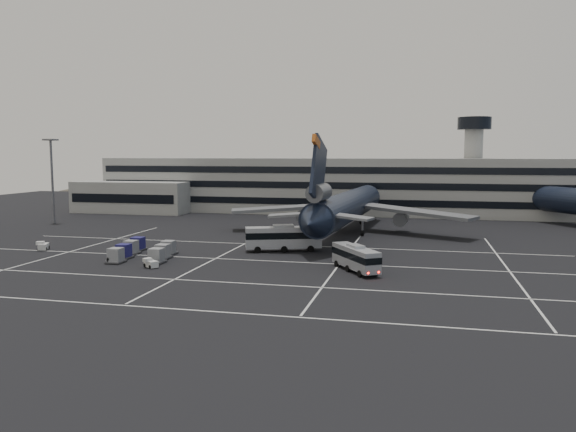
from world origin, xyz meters
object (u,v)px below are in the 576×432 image
(trijet_main, at_px, (347,207))
(tug_a, at_px, (43,246))
(uld_cluster, at_px, (142,250))
(bus_near, at_px, (356,257))
(bus_far, at_px, (283,237))

(trijet_main, xyz_separation_m, tug_a, (-44.15, -28.62, -4.61))
(uld_cluster, bearing_deg, trijet_main, 49.78)
(trijet_main, bearing_deg, uld_cluster, -126.53)
(bus_near, relative_size, uld_cluster, 0.74)
(bus_near, bearing_deg, uld_cluster, 142.34)
(bus_far, bearing_deg, trijet_main, -38.75)
(bus_far, xyz_separation_m, uld_cluster, (-18.79, -9.87, -1.24))
(bus_near, height_order, uld_cluster, bus_near)
(trijet_main, bearing_deg, bus_near, -77.07)
(tug_a, bearing_deg, uld_cluster, -30.49)
(trijet_main, relative_size, tug_a, 22.46)
(tug_a, bearing_deg, bus_far, -12.02)
(tug_a, height_order, uld_cluster, uld_cluster)
(bus_near, distance_m, tug_a, 49.81)
(bus_far, distance_m, tug_a, 37.80)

